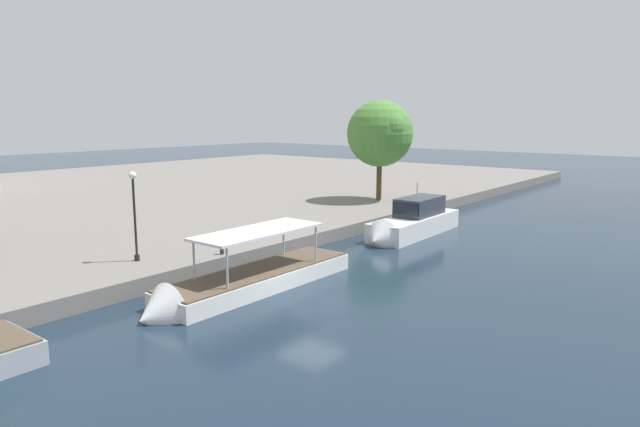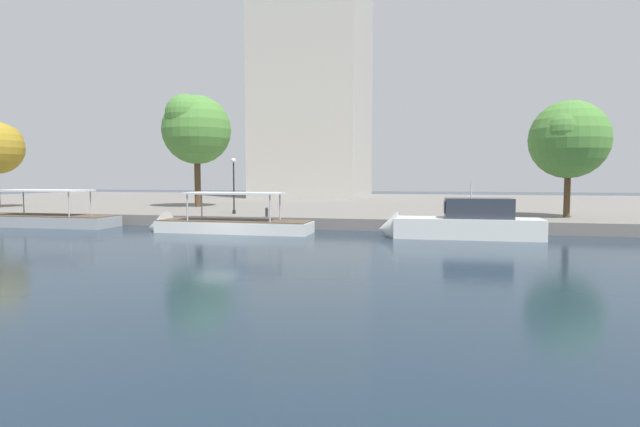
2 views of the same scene
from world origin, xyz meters
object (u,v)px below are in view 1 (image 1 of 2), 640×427
tree_2 (382,134)px  motor_yacht_2 (411,224)px  mooring_bollard_0 (222,247)px  tour_boat_1 (243,285)px  lamp_post (134,208)px

tree_2 → motor_yacht_2: bearing=-136.7°
motor_yacht_2 → mooring_bollard_0: 14.34m
tree_2 → tour_boat_1: bearing=-161.9°
mooring_bollard_0 → motor_yacht_2: bearing=-14.2°
tour_boat_1 → lamp_post: (-1.50, 6.10, 3.19)m
motor_yacht_2 → tree_2: size_ratio=1.17×
motor_yacht_2 → tour_boat_1: bearing=-0.9°
mooring_bollard_0 → lamp_post: lamp_post is taller
mooring_bollard_0 → tree_2: 22.97m
tree_2 → lamp_post: bearing=-176.1°
mooring_bollard_0 → tree_2: bearing=10.5°
mooring_bollard_0 → tree_2: (21.96, 4.08, 5.33)m
motor_yacht_2 → mooring_bollard_0: (-13.90, 3.51, 0.44)m
tour_boat_1 → lamp_post: lamp_post is taller
tour_boat_1 → lamp_post: bearing=-76.2°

